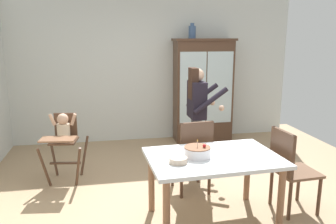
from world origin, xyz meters
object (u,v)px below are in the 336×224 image
object	(u,v)px
ceramic_vase	(192,32)
dining_chair_far_side	(194,152)
high_chair_with_toddler	(64,135)
dining_table	(213,165)
serving_bowl	(178,160)
adult_person	(197,107)
birthday_cake	(197,152)
dining_chair_right_end	(289,165)
china_cabinet	(203,90)

from	to	relation	value
ceramic_vase	dining_chair_far_side	world-z (taller)	ceramic_vase
high_chair_with_toddler	dining_table	bearing A→B (deg)	-32.11
dining_table	dining_chair_far_side	size ratio (longest dim) A/B	1.47
dining_chair_far_side	high_chair_with_toddler	bearing A→B (deg)	-29.74
ceramic_vase	serving_bowl	xyz separation A→B (m)	(-0.91, -3.02, -1.27)
ceramic_vase	adult_person	bearing A→B (deg)	-101.47
ceramic_vase	dining_chair_far_side	distance (m)	2.72
adult_person	dining_table	size ratio (longest dim) A/B	1.09
birthday_cake	serving_bowl	distance (m)	0.27
adult_person	dining_chair_far_side	bearing A→B (deg)	161.05
high_chair_with_toddler	dining_chair_far_side	bearing A→B (deg)	-15.87
dining_chair_far_side	dining_chair_right_end	world-z (taller)	same
adult_person	china_cabinet	bearing A→B (deg)	-19.99
adult_person	dining_chair_right_end	xyz separation A→B (m)	(0.70, -1.32, -0.41)
dining_table	dining_chair_right_end	size ratio (longest dim) A/B	1.47
dining_table	high_chair_with_toddler	bearing A→B (deg)	140.03
serving_bowl	dining_chair_far_side	distance (m)	0.91
china_cabinet	serving_bowl	world-z (taller)	china_cabinet
ceramic_vase	dining_chair_far_side	bearing A→B (deg)	-103.65
dining_table	dining_chair_far_side	xyz separation A→B (m)	(-0.03, 0.67, -0.08)
high_chair_with_toddler	adult_person	bearing A→B (deg)	7.07
ceramic_vase	dining_table	xyz separation A→B (m)	(-0.51, -2.90, -1.40)
high_chair_with_toddler	dining_chair_far_side	distance (m)	1.78
ceramic_vase	dining_chair_right_end	size ratio (longest dim) A/B	0.28
dining_chair_right_end	china_cabinet	bearing A→B (deg)	-0.71
adult_person	dining_chair_right_end	distance (m)	1.55
ceramic_vase	serving_bowl	bearing A→B (deg)	-106.81
high_chair_with_toddler	ceramic_vase	bearing A→B (deg)	42.63
birthday_cake	ceramic_vase	bearing A→B (deg)	76.73
china_cabinet	dining_chair_far_side	xyz separation A→B (m)	(-0.77, -2.22, -0.41)
ceramic_vase	serving_bowl	distance (m)	3.40
serving_bowl	adult_person	bearing A→B (deg)	67.99
china_cabinet	birthday_cake	world-z (taller)	china_cabinet
serving_bowl	china_cabinet	bearing A→B (deg)	69.32
adult_person	dining_chair_far_side	size ratio (longest dim) A/B	1.59
dining_table	birthday_cake	size ratio (longest dim) A/B	5.03
serving_bowl	dining_chair_far_side	world-z (taller)	dining_chair_far_side
serving_bowl	dining_chair_far_side	bearing A→B (deg)	64.95
dining_chair_right_end	serving_bowl	bearing A→B (deg)	93.38
birthday_cake	china_cabinet	bearing A→B (deg)	72.54
high_chair_with_toddler	adult_person	world-z (taller)	adult_person
ceramic_vase	serving_bowl	world-z (taller)	ceramic_vase
serving_bowl	birthday_cake	bearing A→B (deg)	29.80
birthday_cake	serving_bowl	bearing A→B (deg)	-150.20
serving_bowl	dining_chair_far_side	xyz separation A→B (m)	(0.37, 0.80, -0.21)
dining_chair_right_end	ceramic_vase	bearing A→B (deg)	3.78
birthday_cake	serving_bowl	xyz separation A→B (m)	(-0.23, -0.13, -0.03)
high_chair_with_toddler	dining_chair_right_end	xyz separation A→B (m)	(2.56, -1.35, -0.10)
dining_table	birthday_cake	xyz separation A→B (m)	(-0.17, 0.01, 0.15)
serving_bowl	dining_chair_right_end	distance (m)	1.33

